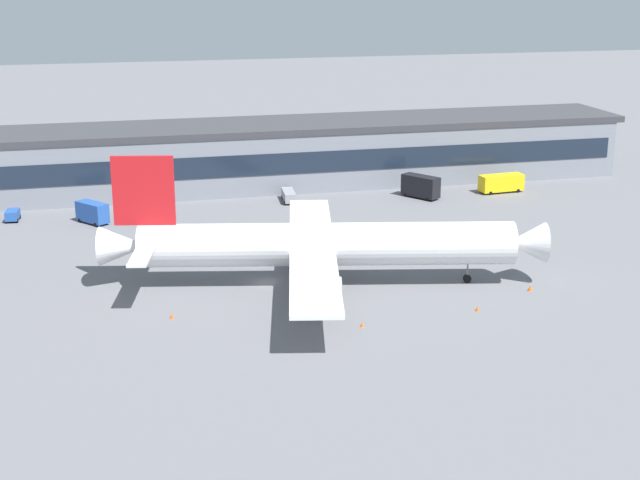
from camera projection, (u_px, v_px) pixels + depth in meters
name	position (u px, v px, depth m)	size (l,w,h in m)	color
ground_plane	(267.00, 283.00, 125.45)	(600.00, 600.00, 0.00)	slate
terminal_building	(211.00, 157.00, 176.45)	(163.60, 18.70, 12.14)	gray
airliner	(320.00, 244.00, 123.42)	(59.19, 50.80, 17.68)	white
catering_truck	(421.00, 186.00, 169.97)	(6.14, 7.44, 4.15)	black
stair_truck	(93.00, 212.00, 153.44)	(5.52, 6.24, 3.55)	#2651A5
baggage_tug	(13.00, 215.00, 155.22)	(2.43, 3.79, 1.85)	#2651A5
fuel_truck	(502.00, 182.00, 174.44)	(8.63, 3.61, 3.35)	yellow
belt_loader	(289.00, 195.00, 167.78)	(2.57, 6.55, 1.95)	gray
traffic_cone_0	(530.00, 288.00, 122.28)	(0.60, 0.60, 0.74)	#F2590C
traffic_cone_1	(477.00, 308.00, 115.20)	(0.51, 0.51, 0.64)	#F2590C
traffic_cone_2	(172.00, 316.00, 112.86)	(0.50, 0.50, 0.62)	#F2590C
traffic_cone_3	(362.00, 324.00, 110.20)	(0.46, 0.46, 0.58)	#F2590C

